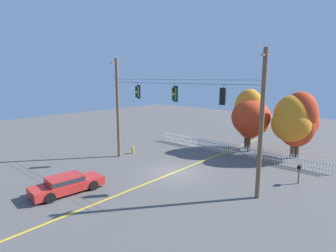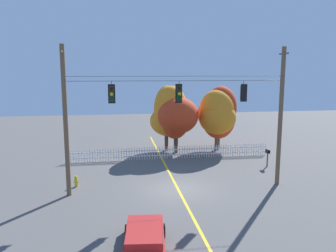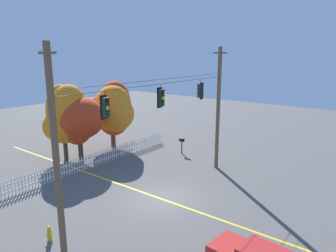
{
  "view_description": "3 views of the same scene",
  "coord_description": "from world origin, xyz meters",
  "px_view_note": "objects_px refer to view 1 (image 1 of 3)",
  "views": [
    {
      "loc": [
        13.39,
        -15.8,
        7.5
      ],
      "look_at": [
        0.09,
        -0.81,
        3.91
      ],
      "focal_mm": 29.02,
      "sensor_mm": 36.0,
      "label": 1
    },
    {
      "loc": [
        -3.81,
        -20.46,
        7.59
      ],
      "look_at": [
        -0.73,
        -0.4,
        4.29
      ],
      "focal_mm": 35.44,
      "sensor_mm": 36.0,
      "label": 2
    },
    {
      "loc": [
        -13.84,
        -11.09,
        8.77
      ],
      "look_at": [
        -0.13,
        -0.62,
        4.73
      ],
      "focal_mm": 33.45,
      "sensor_mm": 36.0,
      "label": 3
    }
  ],
  "objects_px": {
    "traffic_signal_westbound_side": "(138,92)",
    "traffic_signal_southbound_primary": "(175,94)",
    "autumn_maple_near_fence": "(250,115)",
    "autumn_maple_mid": "(250,118)",
    "parked_car": "(67,184)",
    "fire_hydrant": "(133,150)",
    "traffic_signal_northbound_secondary": "(223,96)",
    "autumn_oak_far_east": "(292,120)",
    "roadside_mailbox": "(299,168)",
    "autumn_maple_far_west": "(298,120)"
  },
  "relations": [
    {
      "from": "traffic_signal_westbound_side",
      "to": "traffic_signal_southbound_primary",
      "type": "xyz_separation_m",
      "value": [
        4.18,
        0.0,
        -0.02
      ]
    },
    {
      "from": "autumn_maple_near_fence",
      "to": "autumn_maple_mid",
      "type": "bearing_deg",
      "value": -62.81
    },
    {
      "from": "traffic_signal_westbound_side",
      "to": "parked_car",
      "type": "relative_size",
      "value": 0.29
    },
    {
      "from": "autumn_maple_mid",
      "to": "fire_hydrant",
      "type": "relative_size",
      "value": 7.05
    },
    {
      "from": "autumn_maple_mid",
      "to": "parked_car",
      "type": "relative_size",
      "value": 1.12
    },
    {
      "from": "traffic_signal_northbound_secondary",
      "to": "autumn_oak_far_east",
      "type": "relative_size",
      "value": 0.23
    },
    {
      "from": "traffic_signal_southbound_primary",
      "to": "autumn_maple_mid",
      "type": "xyz_separation_m",
      "value": [
        1.66,
        9.87,
        -2.8
      ]
    },
    {
      "from": "autumn_maple_near_fence",
      "to": "parked_car",
      "type": "height_order",
      "value": "autumn_maple_near_fence"
    },
    {
      "from": "autumn_maple_mid",
      "to": "autumn_oak_far_east",
      "type": "bearing_deg",
      "value": 2.11
    },
    {
      "from": "parked_car",
      "to": "traffic_signal_westbound_side",
      "type": "bearing_deg",
      "value": 99.74
    },
    {
      "from": "autumn_maple_near_fence",
      "to": "autumn_oak_far_east",
      "type": "relative_size",
      "value": 1.06
    },
    {
      "from": "autumn_oak_far_east",
      "to": "roadside_mailbox",
      "type": "height_order",
      "value": "autumn_oak_far_east"
    },
    {
      "from": "traffic_signal_westbound_side",
      "to": "autumn_maple_near_fence",
      "type": "bearing_deg",
      "value": 64.28
    },
    {
      "from": "traffic_signal_northbound_secondary",
      "to": "fire_hydrant",
      "type": "bearing_deg",
      "value": 171.99
    },
    {
      "from": "traffic_signal_southbound_primary",
      "to": "autumn_oak_far_east",
      "type": "relative_size",
      "value": 0.23
    },
    {
      "from": "autumn_oak_far_east",
      "to": "parked_car",
      "type": "distance_m",
      "value": 19.77
    },
    {
      "from": "autumn_maple_far_west",
      "to": "roadside_mailbox",
      "type": "height_order",
      "value": "autumn_maple_far_west"
    },
    {
      "from": "traffic_signal_northbound_secondary",
      "to": "autumn_maple_far_west",
      "type": "xyz_separation_m",
      "value": [
        1.71,
        10.63,
        -2.67
      ]
    },
    {
      "from": "traffic_signal_westbound_side",
      "to": "autumn_maple_mid",
      "type": "height_order",
      "value": "traffic_signal_westbound_side"
    },
    {
      "from": "autumn_maple_near_fence",
      "to": "parked_car",
      "type": "xyz_separation_m",
      "value": [
        -3.98,
        -18.54,
        -3.05
      ]
    },
    {
      "from": "parked_car",
      "to": "autumn_oak_far_east",
      "type": "bearing_deg",
      "value": 64.26
    },
    {
      "from": "traffic_signal_southbound_primary",
      "to": "parked_car",
      "type": "xyz_separation_m",
      "value": [
        -2.87,
        -7.58,
        -5.67
      ]
    },
    {
      "from": "autumn_maple_far_west",
      "to": "roadside_mailbox",
      "type": "bearing_deg",
      "value": -71.13
    },
    {
      "from": "autumn_maple_near_fence",
      "to": "autumn_oak_far_east",
      "type": "distance_m",
      "value": 4.61
    },
    {
      "from": "autumn_maple_far_west",
      "to": "parked_car",
      "type": "relative_size",
      "value": 1.32
    },
    {
      "from": "traffic_signal_westbound_side",
      "to": "autumn_maple_far_west",
      "type": "distance_m",
      "value": 14.89
    },
    {
      "from": "traffic_signal_southbound_primary",
      "to": "autumn_maple_far_west",
      "type": "bearing_deg",
      "value": 60.87
    },
    {
      "from": "autumn_maple_near_fence",
      "to": "fire_hydrant",
      "type": "distance_m",
      "value": 12.68
    },
    {
      "from": "traffic_signal_northbound_secondary",
      "to": "autumn_maple_near_fence",
      "type": "xyz_separation_m",
      "value": [
        -3.1,
        10.97,
        -2.63
      ]
    },
    {
      "from": "fire_hydrant",
      "to": "autumn_maple_far_west",
      "type": "bearing_deg",
      "value": 35.78
    },
    {
      "from": "fire_hydrant",
      "to": "autumn_oak_far_east",
      "type": "bearing_deg",
      "value": 34.6
    },
    {
      "from": "traffic_signal_northbound_secondary",
      "to": "autumn_maple_near_fence",
      "type": "bearing_deg",
      "value": 105.79
    },
    {
      "from": "traffic_signal_northbound_secondary",
      "to": "roadside_mailbox",
      "type": "height_order",
      "value": "traffic_signal_northbound_secondary"
    },
    {
      "from": "traffic_signal_northbound_secondary",
      "to": "parked_car",
      "type": "bearing_deg",
      "value": -133.1
    },
    {
      "from": "autumn_oak_far_east",
      "to": "roadside_mailbox",
      "type": "relative_size",
      "value": 4.22
    },
    {
      "from": "traffic_signal_northbound_secondary",
      "to": "fire_hydrant",
      "type": "relative_size",
      "value": 1.79
    },
    {
      "from": "fire_hydrant",
      "to": "autumn_maple_near_fence",
      "type": "bearing_deg",
      "value": 50.4
    },
    {
      "from": "autumn_maple_near_fence",
      "to": "autumn_oak_far_east",
      "type": "height_order",
      "value": "autumn_maple_near_fence"
    },
    {
      "from": "traffic_signal_southbound_primary",
      "to": "fire_hydrant",
      "type": "distance_m",
      "value": 9.06
    },
    {
      "from": "traffic_signal_westbound_side",
      "to": "traffic_signal_northbound_secondary",
      "type": "relative_size",
      "value": 1.01
    },
    {
      "from": "autumn_oak_far_east",
      "to": "autumn_maple_mid",
      "type": "bearing_deg",
      "value": -177.89
    },
    {
      "from": "traffic_signal_northbound_secondary",
      "to": "autumn_maple_mid",
      "type": "distance_m",
      "value": 10.59
    },
    {
      "from": "traffic_signal_southbound_primary",
      "to": "autumn_maple_near_fence",
      "type": "bearing_deg",
      "value": 84.26
    },
    {
      "from": "autumn_oak_far_east",
      "to": "autumn_maple_near_fence",
      "type": "bearing_deg",
      "value": 168.22
    },
    {
      "from": "autumn_maple_mid",
      "to": "autumn_oak_far_east",
      "type": "height_order",
      "value": "autumn_oak_far_east"
    },
    {
      "from": "autumn_maple_mid",
      "to": "traffic_signal_southbound_primary",
      "type": "bearing_deg",
      "value": -99.55
    },
    {
      "from": "traffic_signal_westbound_side",
      "to": "autumn_oak_far_east",
      "type": "height_order",
      "value": "traffic_signal_westbound_side"
    },
    {
      "from": "autumn_maple_near_fence",
      "to": "traffic_signal_westbound_side",
      "type": "bearing_deg",
      "value": -115.72
    },
    {
      "from": "autumn_maple_near_fence",
      "to": "fire_hydrant",
      "type": "relative_size",
      "value": 8.41
    },
    {
      "from": "traffic_signal_southbound_primary",
      "to": "traffic_signal_northbound_secondary",
      "type": "xyz_separation_m",
      "value": [
        4.2,
        -0.02,
        0.01
      ]
    }
  ]
}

